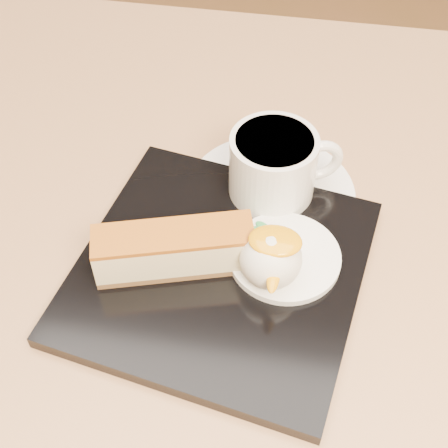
% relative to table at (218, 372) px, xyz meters
% --- Properties ---
extents(table, '(0.80, 0.80, 0.72)m').
position_rel_table_xyz_m(table, '(0.00, 0.00, 0.00)').
color(table, black).
rests_on(table, ground).
extents(dessert_plate, '(0.26, 0.26, 0.01)m').
position_rel_table_xyz_m(dessert_plate, '(0.00, 0.01, 0.16)').
color(dessert_plate, black).
rests_on(dessert_plate, table).
extents(cheesecake, '(0.13, 0.07, 0.04)m').
position_rel_table_xyz_m(cheesecake, '(-0.03, 0.00, 0.19)').
color(cheesecake, brown).
rests_on(cheesecake, dessert_plate).
extents(cream_smear, '(0.09, 0.09, 0.01)m').
position_rel_table_xyz_m(cream_smear, '(0.05, 0.02, 0.17)').
color(cream_smear, white).
rests_on(cream_smear, dessert_plate).
extents(ice_cream_scoop, '(0.05, 0.05, 0.05)m').
position_rel_table_xyz_m(ice_cream_scoop, '(0.04, 0.00, 0.19)').
color(ice_cream_scoop, white).
rests_on(ice_cream_scoop, cream_smear).
extents(mango_sauce, '(0.04, 0.03, 0.01)m').
position_rel_table_xyz_m(mango_sauce, '(0.04, 0.00, 0.21)').
color(mango_sauce, orange).
rests_on(mango_sauce, ice_cream_scoop).
extents(mint_sprig, '(0.03, 0.02, 0.00)m').
position_rel_table_xyz_m(mint_sprig, '(0.02, 0.05, 0.17)').
color(mint_sprig, green).
rests_on(mint_sprig, cream_smear).
extents(saucer, '(0.15, 0.15, 0.01)m').
position_rel_table_xyz_m(saucer, '(0.03, 0.10, 0.16)').
color(saucer, white).
rests_on(saucer, table).
extents(coffee_cup, '(0.10, 0.07, 0.06)m').
position_rel_table_xyz_m(coffee_cup, '(0.03, 0.10, 0.20)').
color(coffee_cup, white).
rests_on(coffee_cup, saucer).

